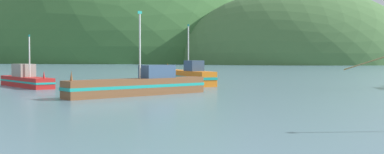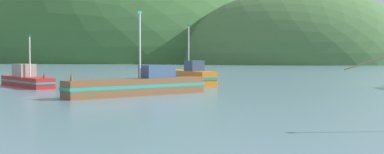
% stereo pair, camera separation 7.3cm
% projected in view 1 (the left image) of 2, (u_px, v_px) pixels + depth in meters
% --- Properties ---
extents(hill_far_left, '(182.11, 145.68, 103.23)m').
position_uv_depth(hill_far_left, '(126.00, 62.00, 258.51)').
color(hill_far_left, '#386633').
rests_on(hill_far_left, ground).
extents(hill_mid_right, '(98.88, 79.11, 60.42)m').
position_uv_depth(hill_mid_right, '(295.00, 64.00, 196.70)').
color(hill_mid_right, '#47703D').
rests_on(hill_mid_right, ground).
extents(fishing_boat_red, '(9.09, 7.15, 4.96)m').
position_uv_depth(fishing_boat_red, '(26.00, 79.00, 46.20)').
color(fishing_boat_red, red).
rests_on(fishing_boat_red, ground).
extents(fishing_boat_brown, '(7.87, 10.68, 6.27)m').
position_uv_depth(fishing_boat_brown, '(140.00, 85.00, 36.01)').
color(fishing_boat_brown, brown).
rests_on(fishing_boat_brown, ground).
extents(fishing_boat_orange, '(8.60, 9.52, 6.24)m').
position_uv_depth(fishing_boat_orange, '(187.00, 76.00, 50.49)').
color(fishing_boat_orange, orange).
rests_on(fishing_boat_orange, ground).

